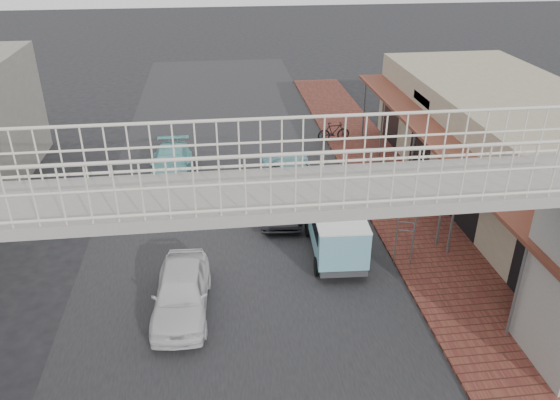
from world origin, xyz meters
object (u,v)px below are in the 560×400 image
object	(u,v)px
dark_sedan	(281,195)
angkot_van	(336,226)
street_clock	(410,192)
arrow_sign	(466,183)
motorcycle_near	(373,192)
motorcycle_far	(334,132)
angkot_far	(171,165)
white_hatchback	(181,292)
angkot_curb	(290,172)

from	to	relation	value
dark_sedan	angkot_van	xyz separation A→B (m)	(1.40, -3.21, 0.42)
street_clock	dark_sedan	bearing A→B (deg)	152.70
angkot_van	arrow_sign	bearing A→B (deg)	3.64
motorcycle_near	motorcycle_far	xyz separation A→B (m)	(-0.10, 6.76, 0.01)
angkot_far	motorcycle_near	xyz separation A→B (m)	(7.84, -3.60, -0.02)
white_hatchback	motorcycle_near	distance (m)	8.98
white_hatchback	angkot_van	xyz separation A→B (m)	(4.89, 2.31, 0.47)
angkot_curb	arrow_sign	distance (m)	7.52
dark_sedan	angkot_far	xyz separation A→B (m)	(-4.25, 3.62, -0.09)
angkot_van	angkot_curb	bearing A→B (deg)	100.66
angkot_van	arrow_sign	xyz separation A→B (m)	(4.19, 0.04, 1.24)
arrow_sign	angkot_van	bearing A→B (deg)	178.36
motorcycle_near	motorcycle_far	size ratio (longest dim) A/B	1.13
arrow_sign	motorcycle_far	bearing A→B (deg)	99.81
angkot_far	angkot_van	xyz separation A→B (m)	(5.66, -6.84, 0.51)
angkot_curb	angkot_far	xyz separation A→B (m)	(-4.93, 1.38, -0.00)
arrow_sign	motorcycle_near	bearing A→B (deg)	119.98
street_clock	angkot_curb	bearing A→B (deg)	135.44
white_hatchback	angkot_far	xyz separation A→B (m)	(-0.77, 9.15, -0.04)
dark_sedan	arrow_sign	distance (m)	6.64
angkot_far	motorcycle_far	distance (m)	8.35
motorcycle_near	street_clock	bearing A→B (deg)	-159.85
dark_sedan	angkot_curb	xyz separation A→B (m)	(0.68, 2.24, -0.08)
motorcycle_near	angkot_van	bearing A→B (deg)	167.70
street_clock	arrow_sign	bearing A→B (deg)	39.85
dark_sedan	motorcycle_far	bearing A→B (deg)	68.57
street_clock	angkot_van	bearing A→B (deg)	-177.33
white_hatchback	angkot_far	distance (m)	9.18
motorcycle_far	angkot_van	bearing A→B (deg)	163.59
motorcycle_far	street_clock	xyz separation A→B (m)	(-0.00, -10.68, 1.94)
angkot_van	street_clock	bearing A→B (deg)	-15.16
angkot_far	motorcycle_far	size ratio (longest dim) A/B	2.54
angkot_curb	motorcycle_far	bearing A→B (deg)	-124.75
angkot_van	arrow_sign	distance (m)	4.37
dark_sedan	street_clock	world-z (taller)	street_clock
dark_sedan	angkot_curb	size ratio (longest dim) A/B	0.96
angkot_far	white_hatchback	bearing A→B (deg)	-84.18
dark_sedan	angkot_curb	world-z (taller)	dark_sedan
angkot_far	motorcycle_near	size ratio (longest dim) A/B	2.25
angkot_far	angkot_van	bearing A→B (deg)	-49.39
dark_sedan	motorcycle_far	distance (m)	7.62
motorcycle_near	street_clock	distance (m)	4.38
angkot_curb	street_clock	size ratio (longest dim) A/B	1.46
angkot_far	dark_sedan	bearing A→B (deg)	-39.44
street_clock	white_hatchback	bearing A→B (deg)	-145.92
angkot_far	motorcycle_far	bearing A→B (deg)	23.20
angkot_van	white_hatchback	bearing A→B (deg)	-151.60
angkot_curb	arrow_sign	xyz separation A→B (m)	(4.91, -5.41, 1.75)
angkot_van	street_clock	world-z (taller)	street_clock
angkot_curb	angkot_far	size ratio (longest dim) A/B	1.05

